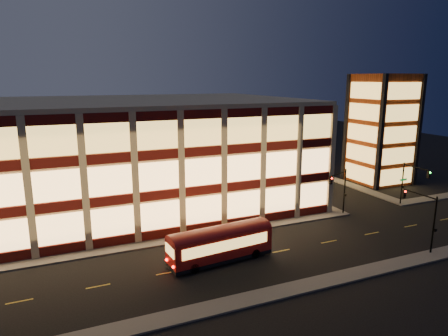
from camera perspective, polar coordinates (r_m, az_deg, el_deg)
name	(u,v)px	position (r m, az deg, el deg)	size (l,w,h in m)	color
ground	(170,245)	(43.47, -7.69, -10.82)	(200.00, 200.00, 0.00)	black
sidewalk_office_south	(140,245)	(43.72, -11.91, -10.74)	(54.00, 2.00, 0.15)	#514F4C
sidewalk_office_east	(276,184)	(67.03, 7.46, -2.30)	(2.00, 30.00, 0.15)	#514F4C
sidewalk_tower_south	(432,198)	(66.29, 27.59, -3.83)	(14.00, 2.00, 0.15)	#514F4C
sidewalk_tower_west	(330,178)	(73.13, 14.90, -1.36)	(2.00, 30.00, 0.15)	#514F4C
sidewalk_near	(217,307)	(32.46, -1.08, -19.24)	(100.00, 2.00, 0.15)	#514F4C
office_building	(114,153)	(56.84, -15.39, 2.07)	(50.45, 30.45, 14.50)	tan
stair_tower	(381,129)	(71.76, 21.55, 5.17)	(8.60, 8.60, 18.00)	#8C3814
traffic_signal_far	(340,185)	(52.32, 16.21, -2.39)	(3.79, 1.87, 6.00)	black
traffic_signal_right	(411,178)	(59.45, 25.20, -1.34)	(1.20, 4.37, 6.00)	black
traffic_signal_near	(422,210)	(45.56, 26.49, -5.44)	(0.32, 4.45, 6.00)	black
trolley_bus	(220,242)	(38.89, -0.55, -10.52)	(10.46, 3.55, 3.48)	#980B08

